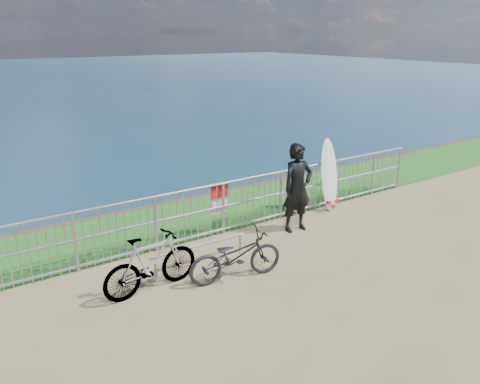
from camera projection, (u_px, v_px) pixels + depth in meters
grass_strip at (217, 212)px, 10.94m from camera, size 120.00×120.00×0.00m
railing at (244, 203)px, 9.89m from camera, size 10.06×0.10×1.13m
surfer at (297, 188)px, 9.68m from camera, size 0.71×0.50×1.88m
surfboard at (329, 178)px, 10.88m from camera, size 0.49×0.45×1.70m
bicycle_near at (236, 256)px, 7.86m from camera, size 1.72×0.84×0.87m
bicycle_far at (151, 263)px, 7.47m from camera, size 1.69×0.62×1.00m
bike_rack at (200, 247)px, 8.40m from camera, size 1.94×0.05×0.40m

